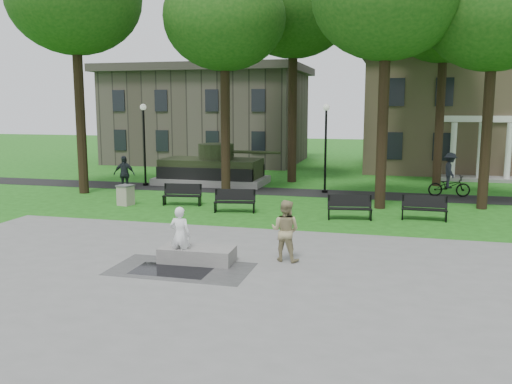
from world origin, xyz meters
TOP-DOWN VIEW (x-y plane):
  - ground at (0.00, 0.00)m, footprint 120.00×120.00m
  - plaza at (0.00, -5.00)m, footprint 22.00×16.00m
  - footpath at (0.00, 12.00)m, footprint 44.00×2.60m
  - building_right at (10.00, 26.00)m, footprint 17.00×12.00m
  - building_left at (-11.00, 26.50)m, footprint 15.00×10.00m
  - tree_1 at (-4.50, 10.50)m, footprint 6.20×6.20m
  - tree_3 at (8.00, 9.50)m, footprint 6.00×6.00m
  - tree_4 at (-2.00, 16.00)m, footprint 7.20×7.20m
  - tree_5 at (6.50, 16.50)m, footprint 6.40×6.40m
  - lamp_left at (-10.00, 12.30)m, footprint 0.36×0.36m
  - lamp_mid at (0.50, 12.30)m, footprint 0.36×0.36m
  - tank_monument at (-6.46, 14.00)m, footprint 7.45×3.40m
  - puddle at (-1.92, -2.74)m, footprint 2.20×1.20m
  - concrete_block at (-1.52, -1.76)m, footprint 2.23×1.06m
  - skateboard at (-1.99, -2.00)m, footprint 0.80×0.49m
  - skateboarder at (-1.95, -2.01)m, footprint 0.62×0.41m
  - friend_watching at (0.99, -0.96)m, footprint 1.01×0.85m
  - pedestrian_walker at (-9.96, 9.67)m, footprint 1.21×0.61m
  - cyclist at (6.86, 12.64)m, footprint 2.15×1.24m
  - park_bench_0 at (-5.53, 7.00)m, footprint 1.85×0.77m
  - park_bench_1 at (-2.64, 5.99)m, footprint 1.85×0.82m
  - park_bench_2 at (2.37, 5.70)m, footprint 1.85×0.79m
  - park_bench_3 at (5.33, 6.31)m, footprint 1.81×0.56m
  - trash_bin at (-8.11, 6.30)m, footprint 0.79×0.79m

SIDE VIEW (x-z plane):
  - ground at x=0.00m, z-range 0.00..0.00m
  - footpath at x=0.00m, z-range 0.00..0.01m
  - plaza at x=0.00m, z-range 0.00..0.02m
  - puddle at x=-1.92m, z-range 0.02..0.02m
  - skateboard at x=-1.99m, z-range 0.02..0.09m
  - concrete_block at x=-1.52m, z-range 0.02..0.47m
  - trash_bin at x=-8.11m, z-range 0.01..0.97m
  - park_bench_0 at x=-5.53m, z-range 0.02..1.02m
  - park_bench_1 at x=-2.64m, z-range 0.02..1.02m
  - park_bench_2 at x=2.37m, z-range 0.02..1.02m
  - park_bench_3 at x=5.33m, z-range 0.02..1.02m
  - tank_monument at x=-6.46m, z-range -0.34..2.06m
  - skateboarder at x=-1.95m, z-range 0.02..1.73m
  - cyclist at x=6.86m, z-range -0.21..2.06m
  - friend_watching at x=0.99m, z-range 0.02..1.87m
  - pedestrian_walker at x=-9.96m, z-range 0.00..1.99m
  - lamp_left at x=-10.00m, z-range 0.43..5.16m
  - lamp_mid at x=0.50m, z-range 0.43..5.16m
  - building_left at x=-11.00m, z-range 0.00..7.20m
  - building_right at x=10.00m, z-range 0.04..8.64m
  - tree_3 at x=8.00m, z-range 3.00..14.19m
  - tree_1 at x=-4.50m, z-range 3.14..14.77m
  - tree_5 at x=6.50m, z-range 3.45..15.89m
  - tree_4 at x=-2.00m, z-range 3.64..17.14m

